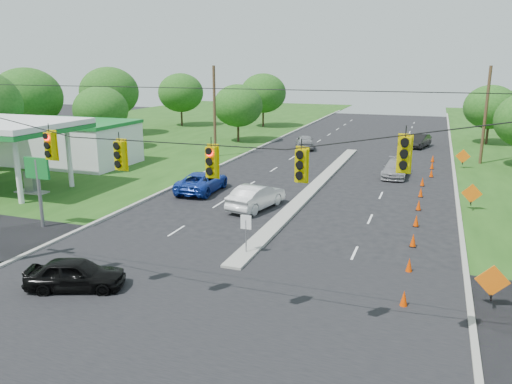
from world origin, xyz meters
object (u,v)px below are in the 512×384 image
at_px(white_sedan, 256,197).
at_px(gas_station, 57,139).
at_px(blue_pickup, 202,182).
at_px(black_sedan, 76,274).

bearing_deg(white_sedan, gas_station, -4.64).
xyz_separation_m(white_sedan, blue_pickup, (-5.26, 2.84, -0.05)).
bearing_deg(black_sedan, white_sedan, -32.68).
height_order(white_sedan, blue_pickup, white_sedan).
bearing_deg(blue_pickup, white_sedan, 149.54).
distance_m(white_sedan, blue_pickup, 5.97).
relative_size(white_sedan, blue_pickup, 0.90).
bearing_deg(gas_station, white_sedan, -16.66).
relative_size(black_sedan, white_sedan, 0.83).
xyz_separation_m(black_sedan, white_sedan, (3.00, 13.87, 0.12)).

